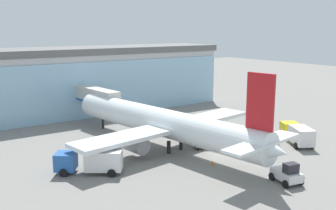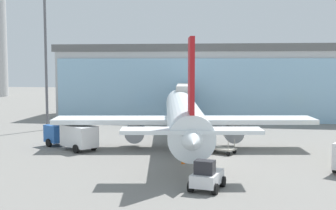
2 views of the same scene
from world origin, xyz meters
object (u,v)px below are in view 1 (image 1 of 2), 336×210
at_px(jet_bridge, 91,95).
at_px(safety_cone_nose, 212,163).
at_px(catering_truck, 91,161).
at_px(fuel_truck, 297,133).
at_px(airplane, 164,123).
at_px(pushback_tug, 287,174).
at_px(baggage_cart, 205,145).
at_px(safety_cone_wingtip, 63,165).

bearing_deg(jet_bridge, safety_cone_nose, -179.38).
xyz_separation_m(catering_truck, fuel_truck, (27.93, -6.14, 0.00)).
relative_size(airplane, pushback_tug, 10.53).
bearing_deg(safety_cone_nose, airplane, 95.39).
xyz_separation_m(airplane, catering_truck, (-11.83, -2.93, -1.95)).
bearing_deg(jet_bridge, fuel_truck, -152.27).
xyz_separation_m(baggage_cart, safety_cone_wingtip, (-17.92, 4.25, -0.23)).
xyz_separation_m(pushback_tug, safety_cone_nose, (-2.62, 8.55, -0.70)).
distance_m(fuel_truck, pushback_tug, 15.07).
relative_size(catering_truck, safety_cone_nose, 13.05).
height_order(baggage_cart, pushback_tug, pushback_tug).
bearing_deg(jet_bridge, baggage_cart, -169.77).
bearing_deg(safety_cone_nose, baggage_cart, 56.96).
bearing_deg(jet_bridge, catering_truck, 150.74).
relative_size(airplane, baggage_cart, 11.51).
height_order(pushback_tug, safety_cone_nose, pushback_tug).
bearing_deg(catering_truck, safety_cone_wingtip, -27.40).
xyz_separation_m(airplane, pushback_tug, (3.44, -17.22, -2.44)).
xyz_separation_m(airplane, safety_cone_nose, (0.82, -8.67, -3.14)).
bearing_deg(fuel_truck, jet_bridge, 63.00).
xyz_separation_m(jet_bridge, pushback_tug, (5.17, -36.31, -3.71)).
distance_m(jet_bridge, safety_cone_wingtip, 22.26).
bearing_deg(airplane, safety_cone_wingtip, 78.45).
relative_size(safety_cone_nose, safety_cone_wingtip, 1.00).
relative_size(fuel_truck, baggage_cart, 2.30).
bearing_deg(airplane, fuel_truck, -127.41).
bearing_deg(jet_bridge, safety_cone_wingtip, 142.16).
relative_size(fuel_truck, safety_cone_wingtip, 13.46).
relative_size(airplane, safety_cone_nose, 67.37).
bearing_deg(catering_truck, safety_cone_nose, -167.98).
bearing_deg(pushback_tug, catering_truck, 59.75).
bearing_deg(pushback_tug, safety_cone_wingtip, 56.33).
relative_size(baggage_cart, safety_cone_wingtip, 5.85).
distance_m(jet_bridge, safety_cone_nose, 28.22).
relative_size(airplane, fuel_truck, 5.01).
xyz_separation_m(fuel_truck, safety_cone_wingtip, (-29.78, 9.91, -1.19)).
height_order(airplane, safety_cone_nose, airplane).
distance_m(safety_cone_nose, safety_cone_wingtip, 17.34).
relative_size(jet_bridge, pushback_tug, 4.26).
relative_size(jet_bridge, safety_cone_wingtip, 27.28).
distance_m(baggage_cart, safety_cone_nose, 6.28).
bearing_deg(pushback_tug, baggage_cart, 9.56).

